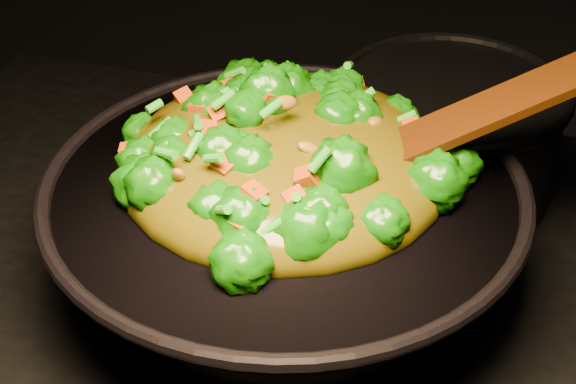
% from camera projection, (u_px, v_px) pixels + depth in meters
% --- Properties ---
extents(wok, '(0.47, 0.47, 0.12)m').
position_uv_depth(wok, '(285.00, 237.00, 0.84)').
color(wok, black).
rests_on(wok, stovetop).
extents(stir_fry, '(0.31, 0.31, 0.11)m').
position_uv_depth(stir_fry, '(285.00, 121.00, 0.79)').
color(stir_fry, '#146507').
rests_on(stir_fry, wok).
extents(spatula, '(0.30, 0.18, 0.13)m').
position_uv_depth(spatula, '(449.00, 127.00, 0.78)').
color(spatula, '#361205').
rests_on(spatula, wok).
extents(back_pot, '(0.27, 0.27, 0.14)m').
position_uv_depth(back_pot, '(446.00, 138.00, 0.97)').
color(back_pot, black).
rests_on(back_pot, stovetop).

